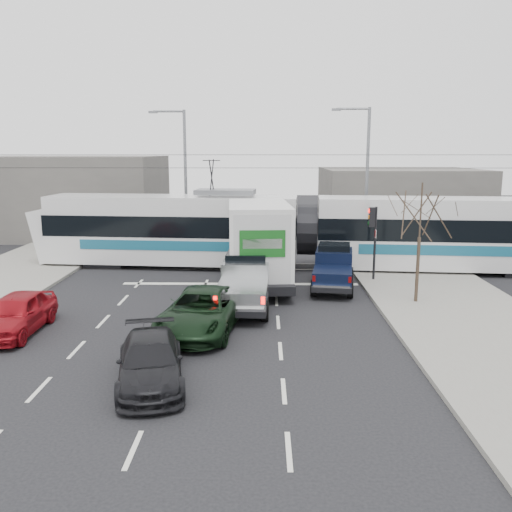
{
  "coord_description": "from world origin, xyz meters",
  "views": [
    {
      "loc": [
        1.14,
        -19.76,
        6.43
      ],
      "look_at": [
        0.8,
        3.96,
        1.8
      ],
      "focal_mm": 38.0,
      "sensor_mm": 36.0,
      "label": 1
    }
  ],
  "objects_px": {
    "navy_pickup": "(333,267)",
    "box_truck": "(258,244)",
    "street_lamp_near": "(364,172)",
    "green_car": "(202,311)",
    "street_lamp_far": "(183,171)",
    "bare_tree": "(421,216)",
    "traffic_signal": "(373,227)",
    "dark_car": "(150,362)",
    "tram": "(306,231)",
    "red_car": "(16,314)",
    "silver_pickup": "(245,280)"
  },
  "relations": [
    {
      "from": "box_truck",
      "to": "red_car",
      "type": "distance_m",
      "value": 11.35
    },
    {
      "from": "navy_pickup",
      "to": "box_truck",
      "type": "bearing_deg",
      "value": 179.69
    },
    {
      "from": "traffic_signal",
      "to": "green_car",
      "type": "height_order",
      "value": "traffic_signal"
    },
    {
      "from": "silver_pickup",
      "to": "dark_car",
      "type": "distance_m",
      "value": 8.32
    },
    {
      "from": "traffic_signal",
      "to": "navy_pickup",
      "type": "height_order",
      "value": "traffic_signal"
    },
    {
      "from": "silver_pickup",
      "to": "navy_pickup",
      "type": "relative_size",
      "value": 1.19
    },
    {
      "from": "street_lamp_near",
      "to": "box_truck",
      "type": "height_order",
      "value": "street_lamp_near"
    },
    {
      "from": "bare_tree",
      "to": "street_lamp_near",
      "type": "bearing_deg",
      "value": 91.42
    },
    {
      "from": "navy_pickup",
      "to": "dark_car",
      "type": "bearing_deg",
      "value": -111.81
    },
    {
      "from": "bare_tree",
      "to": "traffic_signal",
      "type": "xyz_separation_m",
      "value": [
        -1.13,
        4.0,
        -1.05
      ]
    },
    {
      "from": "street_lamp_near",
      "to": "green_car",
      "type": "xyz_separation_m",
      "value": [
        -8.4,
        -15.02,
        -4.36
      ]
    },
    {
      "from": "dark_car",
      "to": "tram",
      "type": "bearing_deg",
      "value": 58.61
    },
    {
      "from": "green_car",
      "to": "bare_tree",
      "type": "bearing_deg",
      "value": 30.03
    },
    {
      "from": "traffic_signal",
      "to": "dark_car",
      "type": "height_order",
      "value": "traffic_signal"
    },
    {
      "from": "box_truck",
      "to": "silver_pickup",
      "type": "bearing_deg",
      "value": -101.51
    },
    {
      "from": "box_truck",
      "to": "navy_pickup",
      "type": "height_order",
      "value": "box_truck"
    },
    {
      "from": "dark_car",
      "to": "bare_tree",
      "type": "bearing_deg",
      "value": 28.4
    },
    {
      "from": "bare_tree",
      "to": "dark_car",
      "type": "relative_size",
      "value": 1.14
    },
    {
      "from": "box_truck",
      "to": "red_car",
      "type": "relative_size",
      "value": 1.93
    },
    {
      "from": "traffic_signal",
      "to": "street_lamp_near",
      "type": "relative_size",
      "value": 0.4
    },
    {
      "from": "bare_tree",
      "to": "tram",
      "type": "xyz_separation_m",
      "value": [
        -4.14,
        7.1,
        -1.7
      ]
    },
    {
      "from": "box_truck",
      "to": "navy_pickup",
      "type": "bearing_deg",
      "value": -12.7
    },
    {
      "from": "traffic_signal",
      "to": "tram",
      "type": "bearing_deg",
      "value": 134.06
    },
    {
      "from": "bare_tree",
      "to": "red_car",
      "type": "height_order",
      "value": "bare_tree"
    },
    {
      "from": "bare_tree",
      "to": "red_car",
      "type": "relative_size",
      "value": 1.18
    },
    {
      "from": "bare_tree",
      "to": "tram",
      "type": "bearing_deg",
      "value": 120.2
    },
    {
      "from": "bare_tree",
      "to": "street_lamp_near",
      "type": "relative_size",
      "value": 0.56
    },
    {
      "from": "traffic_signal",
      "to": "street_lamp_far",
      "type": "relative_size",
      "value": 0.4
    },
    {
      "from": "bare_tree",
      "to": "dark_car",
      "type": "height_order",
      "value": "bare_tree"
    },
    {
      "from": "street_lamp_far",
      "to": "box_truck",
      "type": "distance_m",
      "value": 11.64
    },
    {
      "from": "street_lamp_near",
      "to": "box_truck",
      "type": "distance_m",
      "value": 10.74
    },
    {
      "from": "bare_tree",
      "to": "silver_pickup",
      "type": "height_order",
      "value": "bare_tree"
    },
    {
      "from": "box_truck",
      "to": "red_car",
      "type": "bearing_deg",
      "value": -142.84
    },
    {
      "from": "street_lamp_far",
      "to": "bare_tree",
      "type": "bearing_deg",
      "value": -48.88
    },
    {
      "from": "street_lamp_near",
      "to": "green_car",
      "type": "height_order",
      "value": "street_lamp_near"
    },
    {
      "from": "dark_car",
      "to": "green_car",
      "type": "bearing_deg",
      "value": 66.8
    },
    {
      "from": "navy_pickup",
      "to": "tram",
      "type": "bearing_deg",
      "value": 112.23
    },
    {
      "from": "bare_tree",
      "to": "dark_car",
      "type": "bearing_deg",
      "value": -140.14
    },
    {
      "from": "street_lamp_far",
      "to": "navy_pickup",
      "type": "relative_size",
      "value": 1.81
    },
    {
      "from": "bare_tree",
      "to": "box_truck",
      "type": "distance_m",
      "value": 7.79
    },
    {
      "from": "street_lamp_near",
      "to": "navy_pickup",
      "type": "bearing_deg",
      "value": -108.37
    },
    {
      "from": "bare_tree",
      "to": "street_lamp_far",
      "type": "distance_m",
      "value": 17.97
    },
    {
      "from": "red_car",
      "to": "dark_car",
      "type": "height_order",
      "value": "red_car"
    },
    {
      "from": "silver_pickup",
      "to": "navy_pickup",
      "type": "distance_m",
      "value": 5.06
    },
    {
      "from": "traffic_signal",
      "to": "box_truck",
      "type": "relative_size",
      "value": 0.44
    },
    {
      "from": "navy_pickup",
      "to": "red_car",
      "type": "bearing_deg",
      "value": -141.97
    },
    {
      "from": "street_lamp_far",
      "to": "green_car",
      "type": "height_order",
      "value": "street_lamp_far"
    },
    {
      "from": "tram",
      "to": "red_car",
      "type": "bearing_deg",
      "value": -130.61
    },
    {
      "from": "red_car",
      "to": "silver_pickup",
      "type": "bearing_deg",
      "value": 25.16
    },
    {
      "from": "street_lamp_near",
      "to": "dark_car",
      "type": "distance_m",
      "value": 22.11
    }
  ]
}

